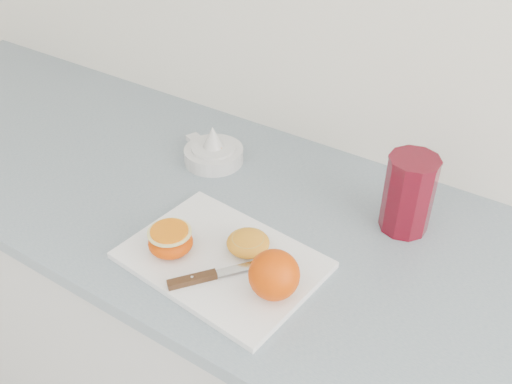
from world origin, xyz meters
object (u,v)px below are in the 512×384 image
(counter, at_px, (266,365))
(red_tumbler, at_px, (408,197))
(citrus_juicer, at_px, (213,152))
(half_orange, at_px, (170,241))
(cutting_board, at_px, (222,260))

(counter, distance_m, red_tumbler, 0.57)
(citrus_juicer, relative_size, red_tumbler, 1.07)
(counter, xyz_separation_m, half_orange, (-0.09, -0.18, 0.48))
(half_orange, height_order, red_tumbler, red_tumbler)
(counter, distance_m, half_orange, 0.52)
(cutting_board, bearing_deg, citrus_juicer, 129.50)
(cutting_board, xyz_separation_m, half_orange, (-0.08, -0.04, 0.03))
(counter, height_order, red_tumbler, red_tumbler)
(cutting_board, height_order, red_tumbler, red_tumbler)
(citrus_juicer, bearing_deg, cutting_board, -50.50)
(counter, height_order, citrus_juicer, citrus_juicer)
(red_tumbler, bearing_deg, counter, -150.81)
(half_orange, bearing_deg, cutting_board, 23.27)
(half_orange, bearing_deg, citrus_juicer, 113.38)
(half_orange, xyz_separation_m, citrus_juicer, (-0.12, 0.29, -0.01))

